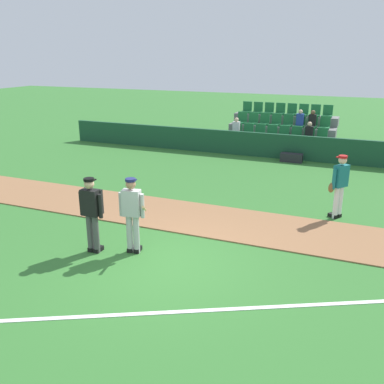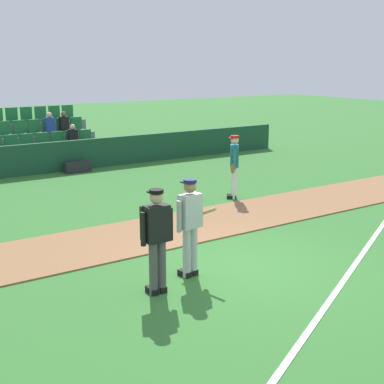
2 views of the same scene
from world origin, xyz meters
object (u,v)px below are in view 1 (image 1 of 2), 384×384
umpire_home_plate (92,211)px  runner_teal_jersey (339,184)px  equipment_bag (291,158)px  batter_grey_jersey (132,213)px

umpire_home_plate → runner_teal_jersey: size_ratio=1.00×
umpire_home_plate → equipment_bag: umpire_home_plate is taller
runner_teal_jersey → equipment_bag: bearing=110.8°
umpire_home_plate → runner_teal_jersey: same height
batter_grey_jersey → equipment_bag: bearing=79.3°
umpire_home_plate → equipment_bag: 10.59m
equipment_bag → batter_grey_jersey: bearing=-100.7°
runner_teal_jersey → umpire_home_plate: bearing=-139.0°
umpire_home_plate → runner_teal_jersey: bearing=41.0°
umpire_home_plate → equipment_bag: bearing=75.0°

